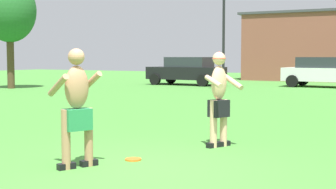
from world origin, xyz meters
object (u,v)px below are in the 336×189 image
at_px(player_with_cap, 219,95).
at_px(lamp_post, 224,12).
at_px(frisbee, 133,159).
at_px(car_white_far_end, 325,72).
at_px(player_in_green, 77,105).
at_px(car_black_mid_lot, 187,70).
at_px(tree_left_field, 9,11).

height_order(player_with_cap, lamp_post, lamp_post).
height_order(frisbee, car_white_far_end, car_white_far_end).
distance_m(player_in_green, car_black_mid_lot, 20.95).
bearing_deg(player_with_cap, frisbee, -113.33).
relative_size(player_in_green, lamp_post, 0.29).
xyz_separation_m(lamp_post, tree_left_field, (-10.26, -3.13, 0.25)).
relative_size(car_black_mid_lot, lamp_post, 0.73).
distance_m(player_with_cap, car_black_mid_lot, 19.17).
height_order(player_in_green, lamp_post, lamp_post).
bearing_deg(frisbee, car_black_mid_lot, 114.15).
relative_size(car_black_mid_lot, tree_left_field, 0.79).
bearing_deg(player_with_cap, car_white_far_end, 95.43).
relative_size(player_with_cap, car_white_far_end, 0.39).
bearing_deg(player_in_green, lamp_post, 104.72).
xyz_separation_m(player_in_green, frisbee, (0.44, 0.82, -0.91)).
bearing_deg(frisbee, player_in_green, -118.16).
xyz_separation_m(car_black_mid_lot, car_white_far_end, (7.31, 1.59, 0.00)).
height_order(frisbee, car_black_mid_lot, car_black_mid_lot).
xyz_separation_m(player_with_cap, car_white_far_end, (-1.75, 18.48, -0.12)).
xyz_separation_m(player_in_green, lamp_post, (-4.08, 15.52, 2.71)).
distance_m(player_in_green, tree_left_field, 19.17).
bearing_deg(lamp_post, frisbee, -72.92).
bearing_deg(tree_left_field, frisbee, -38.06).
bearing_deg(frisbee, tree_left_field, 141.94).
bearing_deg(player_in_green, car_black_mid_lot, 112.14).
height_order(car_black_mid_lot, tree_left_field, tree_left_field).
bearing_deg(player_in_green, tree_left_field, 139.17).
bearing_deg(car_white_far_end, player_with_cap, -84.57).
distance_m(car_white_far_end, tree_left_field, 16.51).
bearing_deg(car_black_mid_lot, player_in_green, -67.86).
relative_size(frisbee, car_white_far_end, 0.06).
bearing_deg(tree_left_field, car_black_mid_lot, 47.48).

